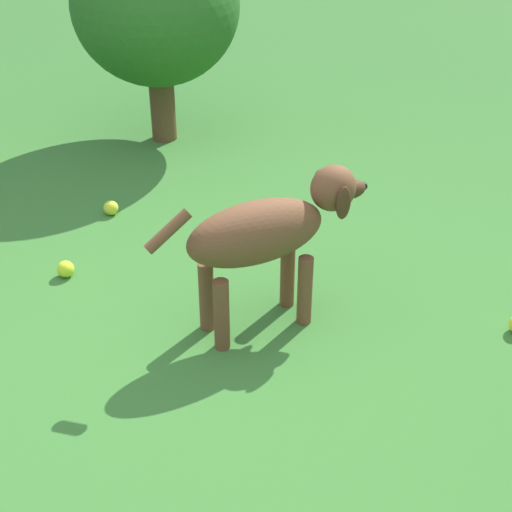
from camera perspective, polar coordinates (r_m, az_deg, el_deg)
name	(u,v)px	position (r m, az deg, el deg)	size (l,w,h in m)	color
ground	(222,372)	(2.31, -2.71, -9.26)	(14.00, 14.00, 0.00)	#38722D
dog	(269,232)	(2.33, 1.03, 1.95)	(0.38, 0.76, 0.54)	brown
tennis_ball_1	(66,269)	(2.85, -15.00, -1.01)	(0.07, 0.07, 0.07)	#C7E22B
tennis_ball_2	(111,208)	(3.27, -11.53, 3.80)	(0.07, 0.07, 0.07)	#CBD332
shrub_near	(156,5)	(3.90, -8.03, 19.26)	(0.96, 0.87, 1.14)	brown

